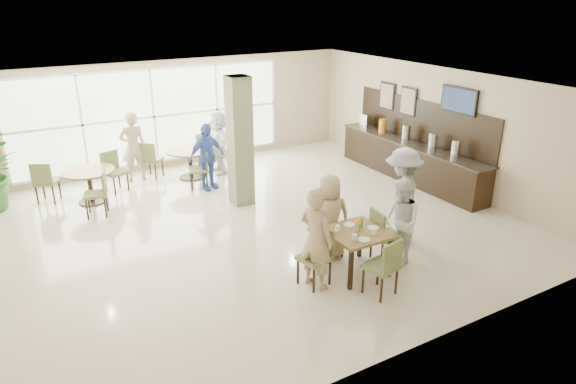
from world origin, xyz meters
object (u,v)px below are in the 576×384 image
buffet_counter (410,158)px  teen_far (329,217)px  teen_standing (402,196)px  adult_a (207,157)px  teen_right (400,222)px  teen_left (316,238)px  adult_standing (133,147)px  main_table (357,237)px  adult_b (218,142)px  round_table_right (190,155)px  round_table_left (89,177)px

buffet_counter → teen_far: buffet_counter is taller
teen_far → teen_standing: 1.49m
teen_far → adult_a: size_ratio=0.96×
buffet_counter → adult_a: buffet_counter is taller
teen_right → teen_standing: 0.81m
buffet_counter → teen_left: buffet_counter is taller
adult_standing → teen_left: bearing=101.1°
main_table → teen_standing: size_ratio=0.52×
adult_a → adult_b: 1.21m
adult_a → adult_b: size_ratio=0.98×
teen_left → teen_far: bearing=-63.5°
round_table_right → buffet_counter: (4.70, -2.82, -0.04)m
main_table → teen_right: bearing=-5.7°
teen_standing → teen_right: bearing=-5.5°
teen_far → adult_standing: size_ratio=0.88×
teen_right → teen_standing: teen_standing is taller
adult_b → adult_standing: (-2.03, 0.45, 0.06)m
teen_standing → buffet_counter: bearing=171.9°
round_table_left → teen_left: size_ratio=0.68×
adult_standing → teen_right: bearing=114.5°
teen_right → adult_b: (-0.81, 5.97, 0.06)m
teen_standing → adult_standing: 6.75m
teen_far → teen_standing: size_ratio=0.84×
adult_b → teen_right: bearing=13.0°
round_table_right → adult_standing: size_ratio=0.69×
teen_standing → adult_a: size_ratio=1.14×
adult_standing → main_table: bearing=108.0°
round_table_right → teen_far: size_ratio=0.79×
round_table_right → teen_left: teen_left is taller
main_table → teen_left: bearing=-178.2°
main_table → buffet_counter: (3.96, 3.02, -0.10)m
round_table_left → adult_standing: size_ratio=0.65×
adult_b → adult_standing: adult_standing is taller
adult_b → round_table_left: bearing=-76.8°
round_table_right → teen_far: teen_far is taller
teen_standing → adult_standing: (-3.38, 5.84, -0.04)m
teen_standing → adult_standing: teen_standing is taller
teen_right → teen_standing: size_ratio=0.83×
teen_left → teen_far: 1.03m
teen_far → teen_right: (0.93, -0.77, -0.01)m
teen_far → teen_standing: bearing=-169.1°
round_table_left → teen_right: size_ratio=0.76×
round_table_right → teen_standing: teen_standing is taller
buffet_counter → teen_left: size_ratio=2.82×
round_table_left → teen_right: bearing=-53.5°
adult_standing → teen_far: bearing=109.3°
buffet_counter → teen_right: buffet_counter is taller
teen_left → teen_standing: 2.27m
adult_b → round_table_right: bearing=-81.8°
adult_b → buffet_counter: bearing=59.1°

